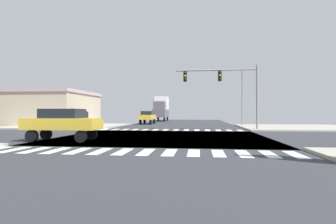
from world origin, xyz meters
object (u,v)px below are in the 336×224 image
(sedan_farside_2, at_px, (147,116))
(traffic_signal_mast, at_px, (224,82))
(box_truck_leading_1, at_px, (161,108))
(bank_building, at_px, (40,108))
(sedan_crossing_3, at_px, (63,122))
(street_lamp, at_px, (240,91))

(sedan_farside_2, bearing_deg, traffic_signal_mast, 127.88)
(traffic_signal_mast, relative_size, box_truck_leading_1, 1.07)
(bank_building, relative_size, sedan_crossing_3, 3.36)
(traffic_signal_mast, distance_m, box_truck_leading_1, 28.61)
(bank_building, distance_m, sedan_farside_2, 14.39)
(sedan_crossing_3, bearing_deg, box_truck_leading_1, -0.72)
(box_truck_leading_1, bearing_deg, street_lamp, 123.43)
(street_lamp, xyz_separation_m, box_truck_leading_1, (-12.45, 18.85, -1.72))
(traffic_signal_mast, bearing_deg, street_lamp, 71.41)
(street_lamp, relative_size, box_truck_leading_1, 0.98)
(sedan_crossing_3, relative_size, box_truck_leading_1, 0.60)
(street_lamp, bearing_deg, traffic_signal_mast, -108.59)
(sedan_farside_2, distance_m, box_truck_leading_1, 14.33)
(traffic_signal_mast, distance_m, street_lamp, 8.40)
(traffic_signal_mast, bearing_deg, sedan_farside_2, 127.88)
(traffic_signal_mast, height_order, box_truck_leading_1, traffic_signal_mast)
(bank_building, xyz_separation_m, sedan_crossing_3, (12.98, -18.53, -1.10))
(traffic_signal_mast, bearing_deg, box_truck_leading_1, 110.01)
(box_truck_leading_1, bearing_deg, bank_building, 55.01)
(sedan_farside_2, bearing_deg, bank_building, 20.27)
(sedan_farside_2, bearing_deg, sedan_crossing_3, 88.84)
(street_lamp, bearing_deg, sedan_farside_2, 159.73)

